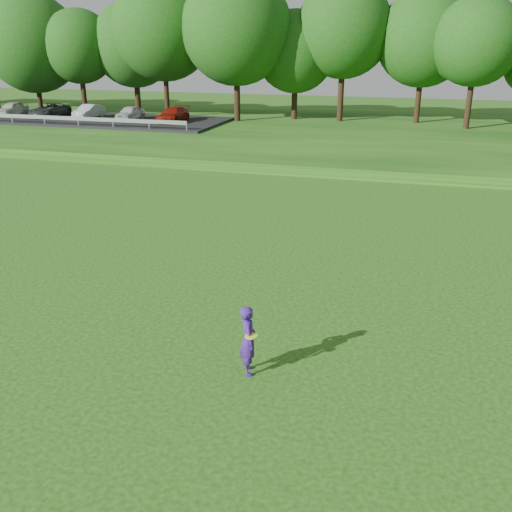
# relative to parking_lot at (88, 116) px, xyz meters

# --- Properties ---
(ground) EXTENTS (140.00, 140.00, 0.00)m
(ground) POSITION_rel_parking_lot_xyz_m (23.98, -32.81, -1.03)
(ground) COLOR #13480D
(ground) RESTS_ON ground
(berm) EXTENTS (130.00, 30.00, 0.60)m
(berm) POSITION_rel_parking_lot_xyz_m (23.98, 1.19, -0.73)
(berm) COLOR #13480D
(berm) RESTS_ON ground
(walking_path) EXTENTS (130.00, 1.60, 0.04)m
(walking_path) POSITION_rel_parking_lot_xyz_m (23.98, -12.81, -1.01)
(walking_path) COLOR gray
(walking_path) RESTS_ON ground
(treeline) EXTENTS (104.00, 7.00, 15.00)m
(treeline) POSITION_rel_parking_lot_xyz_m (23.98, 5.19, 7.07)
(treeline) COLOR #1C4510
(treeline) RESTS_ON berm
(parking_lot) EXTENTS (24.00, 9.00, 1.38)m
(parking_lot) POSITION_rel_parking_lot_xyz_m (0.00, 0.00, 0.00)
(parking_lot) COLOR black
(parking_lot) RESTS_ON berm
(woman) EXTENTS (0.60, 0.71, 1.66)m
(woman) POSITION_rel_parking_lot_xyz_m (25.10, -33.93, -0.20)
(woman) COLOR #3D1C7E
(woman) RESTS_ON ground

